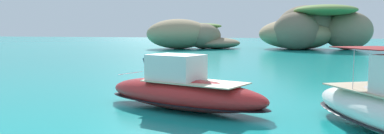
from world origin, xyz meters
TOP-DOWN VIEW (x-y plane):
  - islet_large at (9.36, 82.34)m, footprint 28.19×21.34m
  - islet_small at (-16.30, 77.04)m, footprint 24.71×20.28m
  - motorboat_red at (3.39, 13.12)m, footprint 10.25×5.64m

SIDE VIEW (x-z plane):
  - motorboat_red at x=3.39m, z-range -0.48..2.41m
  - islet_small at x=-16.30m, z-range -0.27..6.43m
  - islet_large at x=9.36m, z-range -0.54..9.21m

